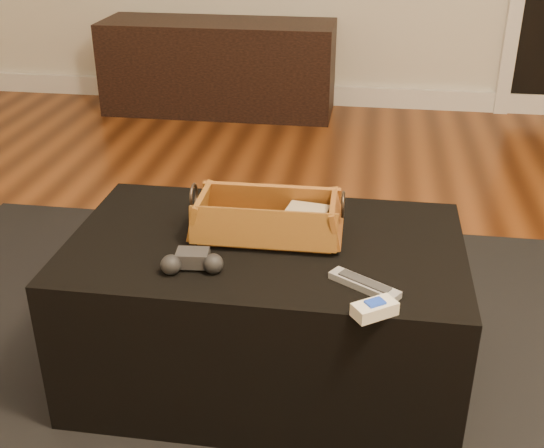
# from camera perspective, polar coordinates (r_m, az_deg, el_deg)

# --- Properties ---
(floor) EXTENTS (5.00, 5.50, 0.01)m
(floor) POSITION_cam_1_polar(r_m,az_deg,el_deg) (1.90, 4.08, -14.55)
(floor) COLOR brown
(floor) RESTS_ON ground
(baseboard) EXTENTS (5.00, 0.04, 0.12)m
(baseboard) POSITION_cam_1_polar(r_m,az_deg,el_deg) (4.33, 7.31, 10.53)
(baseboard) COLOR white
(baseboard) RESTS_ON floor
(media_cabinet) EXTENTS (1.35, 0.45, 0.53)m
(media_cabinet) POSITION_cam_1_polar(r_m,az_deg,el_deg) (4.16, -4.46, 12.95)
(media_cabinet) COLOR black
(media_cabinet) RESTS_ON floor
(area_rug) EXTENTS (2.60, 2.00, 0.01)m
(area_rug) POSITION_cam_1_polar(r_m,az_deg,el_deg) (1.93, -0.74, -13.38)
(area_rug) COLOR black
(area_rug) RESTS_ON floor
(ottoman) EXTENTS (1.00, 0.60, 0.42)m
(ottoman) POSITION_cam_1_polar(r_m,az_deg,el_deg) (1.84, -0.53, -7.22)
(ottoman) COLOR black
(ottoman) RESTS_ON area_rug
(tv_remote) EXTENTS (0.21, 0.07, 0.02)m
(tv_remote) POSITION_cam_1_polar(r_m,az_deg,el_deg) (1.74, -1.08, -0.44)
(tv_remote) COLOR black
(tv_remote) RESTS_ON wicker_basket
(cloth_bundle) EXTENTS (0.12, 0.09, 0.06)m
(cloth_bundle) POSITION_cam_1_polar(r_m,az_deg,el_deg) (1.75, 3.00, 0.49)
(cloth_bundle) COLOR tan
(cloth_bundle) RESTS_ON wicker_basket
(wicker_basket) EXTENTS (0.39, 0.21, 0.13)m
(wicker_basket) POSITION_cam_1_polar(r_m,az_deg,el_deg) (1.74, -0.39, 0.36)
(wicker_basket) COLOR #915B20
(wicker_basket) RESTS_ON ottoman
(game_controller) EXTENTS (0.15, 0.09, 0.05)m
(game_controller) POSITION_cam_1_polar(r_m,az_deg,el_deg) (1.60, -6.68, -3.15)
(game_controller) COLOR #28282A
(game_controller) RESTS_ON ottoman
(silver_remote) EXTENTS (0.17, 0.12, 0.02)m
(silver_remote) POSITION_cam_1_polar(r_m,az_deg,el_deg) (1.54, 7.73, -5.04)
(silver_remote) COLOR #A5A8AC
(silver_remote) RESTS_ON ottoman
(cream_gadget) EXTENTS (0.10, 0.09, 0.03)m
(cream_gadget) POSITION_cam_1_polar(r_m,az_deg,el_deg) (1.45, 8.58, -7.03)
(cream_gadget) COLOR silver
(cream_gadget) RESTS_ON ottoman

